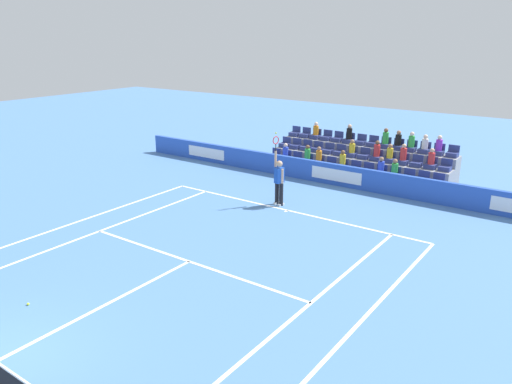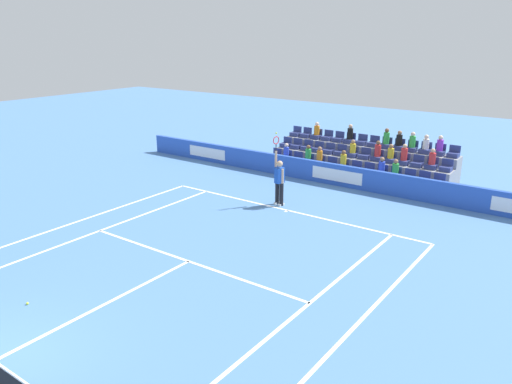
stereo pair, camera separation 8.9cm
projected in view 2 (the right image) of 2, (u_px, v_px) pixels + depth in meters
line_baseline at (288, 210)px, 19.05m from camera, size 10.97×0.10×0.01m
line_service at (189, 261)px, 14.81m from camera, size 8.23×0.10×0.01m
line_centre_service at (99, 307)px, 12.33m from camera, size 0.10×6.40×0.01m
line_singles_sideline_left at (89, 235)px, 16.75m from camera, size 0.10×11.89×0.01m
line_singles_sideline_right at (300, 311)px, 12.16m from camera, size 0.10×11.89×0.01m
line_doubles_sideline_left at (64, 226)px, 17.51m from camera, size 0.10×11.89×0.01m
line_doubles_sideline_right at (352, 329)px, 11.40m from camera, size 0.10×11.89×0.01m
line_centre_mark at (286, 211)px, 18.97m from camera, size 0.10×0.20×0.01m
sponsor_barrier at (338, 175)px, 22.08m from camera, size 22.59×0.22×0.95m
tennis_player at (279, 180)px, 19.39m from camera, size 0.51×0.41×2.85m
stadium_stand at (360, 163)px, 23.83m from camera, size 8.68×2.85×2.20m
loose_tennis_ball at (27, 303)px, 12.44m from camera, size 0.07×0.07×0.07m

